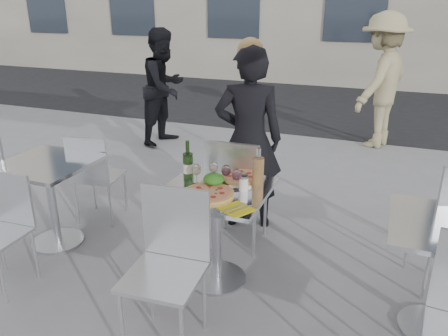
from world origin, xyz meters
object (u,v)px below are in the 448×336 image
(wine_bottle, at_px, (188,165))
(napkin_right, at_px, (236,209))
(side_chair_lnear, at_px, (4,221))
(pedestrian_b, at_px, (381,81))
(main_table, at_px, (216,216))
(wineglass_white_a, at_px, (196,170))
(pizza_far, at_px, (240,178))
(side_chair_lfar, at_px, (94,172))
(sugar_shaker, at_px, (243,183))
(carafe, at_px, (258,172))
(wineglass_white_b, at_px, (214,168))
(chair_near, at_px, (169,255))
(woman_diner, at_px, (249,140))
(side_table_left, at_px, (50,186))
(chair_far, at_px, (235,185))
(wineglass_red_a, at_px, (226,171))
(wineglass_red_b, at_px, (237,175))
(salad_plate, at_px, (214,180))
(side_table_right, at_px, (448,257))
(pizza_near, at_px, (208,193))
(pedestrian_a, at_px, (164,87))
(napkin_left, at_px, (169,192))

(wine_bottle, xyz_separation_m, napkin_right, (0.49, -0.34, -0.11))
(side_chair_lnear, xyz_separation_m, pedestrian_b, (2.32, 4.48, 0.44))
(main_table, distance_m, wineglass_white_a, 0.36)
(side_chair_lnear, relative_size, pizza_far, 2.51)
(side_chair_lfar, xyz_separation_m, sugar_shaker, (1.59, -0.42, 0.29))
(carafe, relative_size, wineglass_white_b, 1.84)
(chair_near, relative_size, side_chair_lfar, 1.10)
(chair_near, distance_m, pizza_far, 0.87)
(wineglass_white_a, bearing_deg, woman_diner, 85.26)
(main_table, height_order, chair_near, chair_near)
(side_table_left, height_order, chair_far, chair_far)
(wineglass_red_a, bearing_deg, wineglass_red_b, -26.70)
(main_table, height_order, napkin_right, napkin_right)
(pedestrian_b, distance_m, wineglass_red_a, 3.94)
(chair_near, xyz_separation_m, napkin_right, (0.29, 0.36, 0.19))
(wineglass_white_a, bearing_deg, salad_plate, 16.97)
(wineglass_white_b, bearing_deg, sugar_shaker, -13.74)
(salad_plate, distance_m, napkin_right, 0.42)
(side_chair_lnear, distance_m, wineglass_white_a, 1.45)
(chair_far, height_order, woman_diner, woman_diner)
(side_table_right, height_order, woman_diner, woman_diner)
(side_chair_lfar, distance_m, woman_diner, 1.45)
(pizza_near, bearing_deg, side_chair_lnear, -162.93)
(chair_near, distance_m, salad_plate, 0.70)
(pedestrian_b, height_order, wine_bottle, pedestrian_b)
(chair_near, bearing_deg, wineglass_white_b, 86.84)
(side_table_left, bearing_deg, wineglass_red_a, 2.76)
(carafe, distance_m, wineglass_white_a, 0.43)
(side_chair_lnear, distance_m, wine_bottle, 1.39)
(wineglass_white_a, bearing_deg, wineglass_white_b, 42.38)
(chair_near, xyz_separation_m, carafe, (0.31, 0.74, 0.30))
(side_chair_lfar, relative_size, salad_plate, 3.94)
(pizza_near, bearing_deg, chair_near, -94.32)
(salad_plate, distance_m, wineglass_red_b, 0.20)
(carafe, relative_size, sugar_shaker, 2.71)
(side_chair_lnear, height_order, pedestrian_b, pedestrian_b)
(chair_near, bearing_deg, wineglass_white_a, 95.48)
(sugar_shaker, bearing_deg, side_chair_lfar, 165.33)
(chair_far, bearing_deg, woman_diner, -87.08)
(chair_near, relative_size, wineglass_white_b, 6.06)
(chair_near, distance_m, pizza_near, 0.54)
(pedestrian_a, xyz_separation_m, carafe, (2.28, -2.83, 0.04))
(main_table, height_order, napkin_left, napkin_left)
(wineglass_white_b, bearing_deg, wineglass_white_a, -137.62)
(chair_far, relative_size, chair_near, 1.02)
(side_table_left, bearing_deg, pedestrian_b, 58.74)
(pizza_near, relative_size, pizza_far, 1.05)
(salad_plate, bearing_deg, wineglass_white_a, -163.03)
(main_table, height_order, wineglass_white_b, wineglass_white_b)
(napkin_left, bearing_deg, carafe, 11.41)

